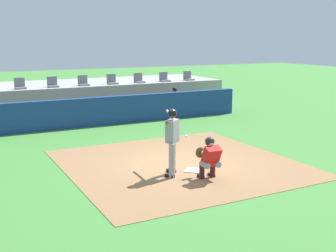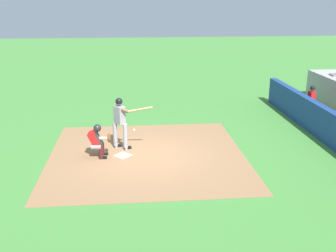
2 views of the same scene
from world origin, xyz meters
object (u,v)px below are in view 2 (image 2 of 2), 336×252
Objects in this scene: home_plate at (123,155)px; dugout_player_0 at (309,100)px; batter_at_plate at (121,120)px; catcher_crouched at (98,140)px.

dugout_player_0 reaches higher than home_plate.
batter_at_plate reaches higher than dugout_player_0.
batter_at_plate is 1.17× the size of catcher_crouched.
batter_at_plate is 1.09m from catcher_crouched.
home_plate is 0.24× the size of batter_at_plate.
home_plate is 1.22m from batter_at_plate.
catcher_crouched reaches higher than home_plate.
catcher_crouched is at bearing -45.94° from batter_at_plate.
catcher_crouched is 9.85m from dugout_player_0.
home_plate is 0.97m from catcher_crouched.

